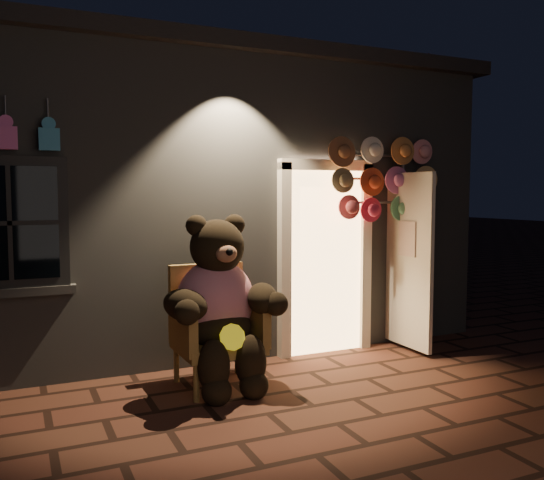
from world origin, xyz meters
TOP-DOWN VIEW (x-y plane):
  - ground at (0.00, 0.00)m, footprint 60.00×60.00m
  - shop_building at (0.00, 3.99)m, footprint 7.30×5.95m
  - wicker_armchair at (-0.16, 0.90)m, footprint 0.80×0.73m
  - teddy_bear at (-0.16, 0.76)m, footprint 1.19×0.93m
  - hat_rack at (2.01, 1.28)m, footprint 1.39×0.22m

SIDE VIEW (x-z plane):
  - ground at x=0.00m, z-range 0.00..0.00m
  - wicker_armchair at x=-0.16m, z-range 0.00..1.13m
  - teddy_bear at x=-0.16m, z-range -0.02..1.61m
  - shop_building at x=0.00m, z-range -0.02..3.49m
  - hat_rack at x=2.01m, z-range 0.76..3.21m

